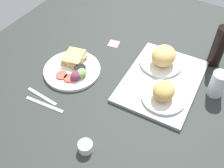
{
  "coord_description": "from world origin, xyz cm",
  "views": [
    {
      "loc": [
        71.1,
        44.48,
        91.98
      ],
      "look_at": [
        2.0,
        3.0,
        4.0
      ],
      "focal_mm": 42.63,
      "sensor_mm": 36.0,
      "label": 1
    }
  ],
  "objects_px": {
    "soda_bottle": "(219,47)",
    "bread_plate_near": "(163,58)",
    "espresso_cup": "(85,147)",
    "knife": "(44,104)",
    "serving_tray": "(162,81)",
    "drinking_glass": "(218,84)",
    "fork": "(42,96)",
    "plate_with_salad": "(73,68)",
    "bread_plate_far": "(164,93)",
    "sticky_note": "(114,44)"
  },
  "relations": [
    {
      "from": "soda_bottle",
      "to": "bread_plate_near",
      "type": "bearing_deg",
      "value": -53.47
    },
    {
      "from": "plate_with_salad",
      "to": "fork",
      "type": "xyz_separation_m",
      "value": [
        0.21,
        -0.02,
        -0.01
      ]
    },
    {
      "from": "bread_plate_far",
      "to": "soda_bottle",
      "type": "xyz_separation_m",
      "value": [
        -0.36,
        0.12,
        0.06
      ]
    },
    {
      "from": "soda_bottle",
      "to": "serving_tray",
      "type": "bearing_deg",
      "value": -33.62
    },
    {
      "from": "soda_bottle",
      "to": "fork",
      "type": "xyz_separation_m",
      "value": [
        0.61,
        -0.59,
        -0.1
      ]
    },
    {
      "from": "bread_plate_far",
      "to": "espresso_cup",
      "type": "height_order",
      "value": "bread_plate_far"
    },
    {
      "from": "plate_with_salad",
      "to": "espresso_cup",
      "type": "height_order",
      "value": "plate_with_salad"
    },
    {
      "from": "plate_with_salad",
      "to": "knife",
      "type": "bearing_deg",
      "value": 3.83
    },
    {
      "from": "soda_bottle",
      "to": "knife",
      "type": "distance_m",
      "value": 0.85
    },
    {
      "from": "plate_with_salad",
      "to": "sticky_note",
      "type": "height_order",
      "value": "plate_with_salad"
    },
    {
      "from": "bread_plate_far",
      "to": "sticky_note",
      "type": "height_order",
      "value": "bread_plate_far"
    },
    {
      "from": "fork",
      "to": "soda_bottle",
      "type": "bearing_deg",
      "value": 49.59
    },
    {
      "from": "serving_tray",
      "to": "plate_with_salad",
      "type": "bearing_deg",
      "value": -69.16
    },
    {
      "from": "drinking_glass",
      "to": "fork",
      "type": "xyz_separation_m",
      "value": [
        0.42,
        -0.66,
        -0.06
      ]
    },
    {
      "from": "drinking_glass",
      "to": "soda_bottle",
      "type": "distance_m",
      "value": 0.21
    },
    {
      "from": "bread_plate_near",
      "to": "soda_bottle",
      "type": "height_order",
      "value": "soda_bottle"
    },
    {
      "from": "serving_tray",
      "to": "bread_plate_near",
      "type": "bearing_deg",
      "value": -155.53
    },
    {
      "from": "serving_tray",
      "to": "knife",
      "type": "height_order",
      "value": "serving_tray"
    },
    {
      "from": "serving_tray",
      "to": "bread_plate_near",
      "type": "relative_size",
      "value": 2.13
    },
    {
      "from": "fork",
      "to": "drinking_glass",
      "type": "bearing_deg",
      "value": 36.05
    },
    {
      "from": "soda_bottle",
      "to": "sticky_note",
      "type": "distance_m",
      "value": 0.53
    },
    {
      "from": "serving_tray",
      "to": "bread_plate_far",
      "type": "xyz_separation_m",
      "value": [
        0.1,
        0.05,
        0.04
      ]
    },
    {
      "from": "plate_with_salad",
      "to": "bread_plate_near",
      "type": "bearing_deg",
      "value": 124.9
    },
    {
      "from": "bread_plate_far",
      "to": "soda_bottle",
      "type": "distance_m",
      "value": 0.38
    },
    {
      "from": "bread_plate_far",
      "to": "espresso_cup",
      "type": "bearing_deg",
      "value": -22.31
    },
    {
      "from": "serving_tray",
      "to": "espresso_cup",
      "type": "distance_m",
      "value": 0.49
    },
    {
      "from": "bread_plate_near",
      "to": "drinking_glass",
      "type": "bearing_deg",
      "value": 82.02
    },
    {
      "from": "plate_with_salad",
      "to": "drinking_glass",
      "type": "xyz_separation_m",
      "value": [
        -0.21,
        0.63,
        0.04
      ]
    },
    {
      "from": "soda_bottle",
      "to": "fork",
      "type": "relative_size",
      "value": 1.26
    },
    {
      "from": "fork",
      "to": "knife",
      "type": "xyz_separation_m",
      "value": [
        0.03,
        0.04,
        0.0
      ]
    },
    {
      "from": "espresso_cup",
      "to": "sticky_note",
      "type": "relative_size",
      "value": 1.0
    },
    {
      "from": "plate_with_salad",
      "to": "knife",
      "type": "relative_size",
      "value": 1.45
    },
    {
      "from": "bread_plate_far",
      "to": "fork",
      "type": "bearing_deg",
      "value": -61.55
    },
    {
      "from": "serving_tray",
      "to": "bread_plate_near",
      "type": "distance_m",
      "value": 0.12
    },
    {
      "from": "bread_plate_near",
      "to": "knife",
      "type": "height_order",
      "value": "bread_plate_near"
    },
    {
      "from": "soda_bottle",
      "to": "sticky_note",
      "type": "relative_size",
      "value": 3.82
    },
    {
      "from": "bread_plate_far",
      "to": "serving_tray",
      "type": "bearing_deg",
      "value": -154.91
    },
    {
      "from": "drinking_glass",
      "to": "fork",
      "type": "bearing_deg",
      "value": -57.62
    },
    {
      "from": "espresso_cup",
      "to": "serving_tray",
      "type": "bearing_deg",
      "value": 167.59
    },
    {
      "from": "plate_with_salad",
      "to": "fork",
      "type": "height_order",
      "value": "plate_with_salad"
    },
    {
      "from": "drinking_glass",
      "to": "fork",
      "type": "distance_m",
      "value": 0.78
    },
    {
      "from": "serving_tray",
      "to": "sticky_note",
      "type": "bearing_deg",
      "value": -110.91
    },
    {
      "from": "bread_plate_near",
      "to": "espresso_cup",
      "type": "xyz_separation_m",
      "value": [
        0.57,
        -0.06,
        -0.04
      ]
    },
    {
      "from": "serving_tray",
      "to": "soda_bottle",
      "type": "bearing_deg",
      "value": 146.38
    },
    {
      "from": "serving_tray",
      "to": "fork",
      "type": "relative_size",
      "value": 2.65
    },
    {
      "from": "bread_plate_near",
      "to": "fork",
      "type": "xyz_separation_m",
      "value": [
        0.46,
        -0.38,
        -0.06
      ]
    },
    {
      "from": "plate_with_salad",
      "to": "soda_bottle",
      "type": "xyz_separation_m",
      "value": [
        -0.41,
        0.57,
        0.09
      ]
    },
    {
      "from": "espresso_cup",
      "to": "knife",
      "type": "bearing_deg",
      "value": -107.04
    },
    {
      "from": "serving_tray",
      "to": "bread_plate_near",
      "type": "height_order",
      "value": "bread_plate_near"
    },
    {
      "from": "bread_plate_near",
      "to": "bread_plate_far",
      "type": "distance_m",
      "value": 0.22
    }
  ]
}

